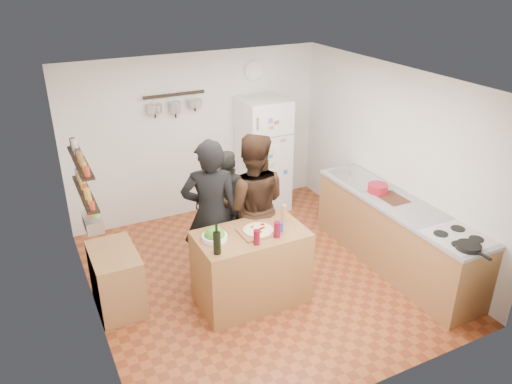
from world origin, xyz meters
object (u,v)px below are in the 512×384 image
salad_bowl (215,237)px  person_back (229,206)px  prep_island (251,267)px  side_table (117,279)px  counter_run (395,235)px  pepper_mill (284,215)px  salt_canister (280,227)px  fridge (263,155)px  skillet (469,247)px  wine_bottle (217,243)px  person_center (252,206)px  wall_clock (254,71)px  red_bowl (378,188)px  person_left (211,215)px

salad_bowl → person_back: size_ratio=0.18×
prep_island → person_back: bearing=80.3°
side_table → counter_run: bearing=-12.4°
side_table → pepper_mill: bearing=-16.0°
counter_run → side_table: size_ratio=3.29×
salt_canister → pepper_mill: bearing=48.6°
fridge → skillet: bearing=-79.4°
wine_bottle → person_center: 1.12m
prep_island → wine_bottle: size_ratio=5.06×
pepper_mill → fridge: bearing=68.9°
person_back → salad_bowl: bearing=87.1°
counter_run → wall_clock: size_ratio=8.77×
wine_bottle → pepper_mill: 0.99m
wine_bottle → person_back: person_back is taller
counter_run → side_table: (-3.44, 0.75, -0.09)m
salt_canister → skillet: salt_canister is taller
side_table → skillet: bearing=-30.0°
salt_canister → wall_clock: size_ratio=0.41×
wine_bottle → red_bowl: 2.49m
skillet → red_bowl: bearing=88.2°
prep_island → side_table: bearing=157.6°
pepper_mill → wall_clock: wall_clock is taller
wall_clock → red_bowl: bearing=-72.7°
pepper_mill → skillet: bearing=-43.7°
salt_canister → wall_clock: (0.96, 2.59, 1.18)m
salt_canister → wall_clock: wall_clock is taller
person_left → fridge: 2.20m
person_center → skillet: 2.50m
salt_canister → person_left: person_left is taller
salad_bowl → pepper_mill: bearing=0.0°
prep_island → side_table: (-1.43, 0.59, -0.09)m
side_table → person_left: bearing=-2.4°
salad_bowl → red_bowl: (2.38, 0.17, 0.04)m
salt_canister → person_center: 0.69m
prep_island → salad_bowl: salad_bowl is taller
wall_clock → pepper_mill: bearing=-108.4°
pepper_mill → person_back: bearing=106.6°
person_center → side_table: person_center is taller
red_bowl → wine_bottle: bearing=-169.9°
counter_run → side_table: bearing=167.6°
wall_clock → side_table: size_ratio=0.37×
salad_bowl → person_back: 1.12m
wine_bottle → person_center: bearing=44.8°
person_back → counter_run: size_ratio=0.58×
prep_island → red_bowl: size_ratio=4.77×
skillet → wall_clock: bearing=99.7°
person_back → counter_run: (1.84, -1.15, -0.31)m
person_back → counter_run: 2.19m
salad_bowl → pepper_mill: size_ratio=1.43×
pepper_mill → person_left: 0.87m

